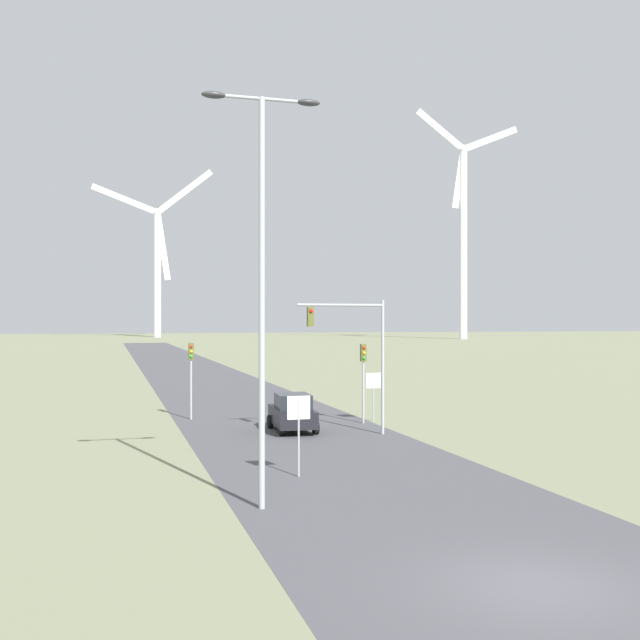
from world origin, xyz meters
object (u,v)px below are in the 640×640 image
stop_sign_far (374,387)px  traffic_light_post_near_left (191,364)px  streetlamp (262,255)px  traffic_light_post_near_right (363,365)px  wind_turbine_center (463,226)px  car_approaching (292,413)px  wind_turbine_left (157,257)px  stop_sign_near (299,420)px  traffic_light_mast_overhead (354,340)px

stop_sign_far → traffic_light_post_near_left: traffic_light_post_near_left is taller
streetlamp → stop_sign_far: (9.41, 16.57, -5.46)m
traffic_light_post_near_right → wind_turbine_center: wind_turbine_center is taller
car_approaching → traffic_light_post_near_left: bearing=126.8°
stop_sign_far → wind_turbine_left: 206.35m
stop_sign_near → traffic_light_post_near_right: (6.54, 12.04, 1.08)m
stop_sign_near → car_approaching: size_ratio=0.66×
stop_sign_near → traffic_light_post_near_right: size_ratio=0.67×
stop_sign_far → traffic_light_post_near_right: traffic_light_post_near_right is taller
streetlamp → traffic_light_mast_overhead: size_ratio=1.86×
streetlamp → traffic_light_post_near_left: 20.35m
stop_sign_far → traffic_light_mast_overhead: bearing=-120.1°
stop_sign_far → traffic_light_post_near_right: bearing=-141.9°
stop_sign_near → wind_turbine_left: bearing=87.7°
stop_sign_near → car_approaching: 10.59m
wind_turbine_left → wind_turbine_center: 95.91m
stop_sign_near → wind_turbine_center: size_ratio=0.04×
streetlamp → traffic_light_post_near_right: (8.62, 15.95, -4.24)m
stop_sign_near → traffic_light_post_near_left: size_ratio=0.67×
stop_sign_far → traffic_light_post_near_right: (-0.79, -0.62, 1.23)m
stop_sign_far → traffic_light_mast_overhead: 5.73m
traffic_light_mast_overhead → wind_turbine_center: size_ratio=0.10×
traffic_light_mast_overhead → wind_turbine_left: wind_turbine_left is taller
traffic_light_post_near_right → traffic_light_mast_overhead: (-1.75, -3.76, 1.46)m
traffic_light_post_near_right → stop_sign_far: bearing=38.1°
traffic_light_mast_overhead → streetlamp: bearing=-119.4°
stop_sign_far → traffic_light_post_near_right: size_ratio=0.62×
stop_sign_near → stop_sign_far: bearing=59.9°
wind_turbine_center → stop_sign_near: bearing=-118.4°
traffic_light_post_near_left → traffic_light_mast_overhead: bearing=-48.7°
stop_sign_near → wind_turbine_left: wind_turbine_left is taller
stop_sign_near → wind_turbine_center: 195.66m
traffic_light_post_near_right → wind_turbine_center: (85.26, 158.05, 29.36)m
traffic_light_post_near_right → wind_turbine_center: bearing=61.7°
stop_sign_near → car_approaching: bearing=77.4°
stop_sign_far → wind_turbine_left: bearing=89.6°
wind_turbine_left → car_approaching: bearing=-91.8°
stop_sign_near → traffic_light_post_near_left: 16.15m
stop_sign_far → wind_turbine_left: wind_turbine_left is taller
traffic_light_post_near_left → streetlamp: bearing=-90.3°
streetlamp → traffic_light_post_near_left: size_ratio=2.85×
stop_sign_far → car_approaching: stop_sign_far is taller
traffic_light_post_near_right → wind_turbine_left: bearing=89.4°
stop_sign_near → stop_sign_far: (7.33, 12.66, -0.15)m
car_approaching → stop_sign_far: bearing=25.2°
streetlamp → traffic_light_post_near_right: bearing=61.6°
stop_sign_near → car_approaching: (2.29, 10.29, -1.04)m
traffic_light_mast_overhead → car_approaching: size_ratio=1.51×
traffic_light_post_near_left → car_approaching: bearing=-53.2°
stop_sign_near → stop_sign_far: stop_sign_near is taller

